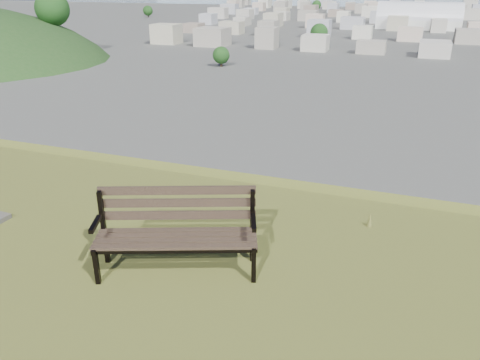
% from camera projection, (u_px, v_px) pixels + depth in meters
% --- Properties ---
extents(park_bench, '(1.81, 1.14, 0.90)m').
position_uv_depth(park_bench, '(177.00, 227.00, 5.07)').
color(park_bench, '#453828').
rests_on(park_bench, hilltop_mesa).
extents(arena, '(48.80, 21.08, 20.50)m').
position_uv_depth(arena, '(418.00, 20.00, 284.07)').
color(arena, silver).
rests_on(arena, ground).
extents(city_blocks, '(395.00, 361.00, 7.00)m').
position_uv_depth(city_blocks, '(417.00, 14.00, 352.90)').
color(city_blocks, beige).
rests_on(city_blocks, ground).
extents(city_trees, '(406.52, 387.20, 9.98)m').
position_uv_depth(city_trees, '(371.00, 19.00, 295.62)').
color(city_trees, '#36281B').
rests_on(city_trees, ground).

